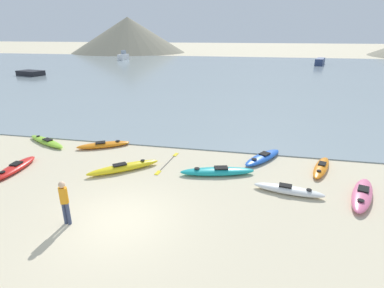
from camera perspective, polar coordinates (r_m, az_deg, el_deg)
The scene contains 17 objects.
ground_plane at distance 11.08m, azimuth -13.64°, elevation -14.02°, with size 400.00×400.00×0.00m, color beige.
bay_water at distance 50.89m, azimuth 7.07°, elevation 13.34°, with size 160.00×70.00×0.06m, color gray.
far_hill_left at distance 106.82m, azimuth -12.02°, elevation 19.66°, with size 36.98×36.98×11.07m, color gray.
kayak_on_sand_0 at distance 15.59m, azimuth 23.40°, elevation -4.11°, with size 1.44×2.80×0.31m.
kayak_on_sand_1 at distance 14.59m, azimuth -12.89°, elevation -4.37°, with size 3.04×2.64×0.39m.
kayak_on_sand_2 at distance 19.67m, azimuth -25.98°, elevation 0.44°, with size 3.37×2.06×0.31m.
kayak_on_sand_3 at distance 16.54m, azimuth -30.68°, elevation -3.93°, with size 0.87×2.83×0.34m.
kayak_on_sand_4 at distance 15.82m, azimuth 13.33°, elevation -2.50°, with size 2.21×2.86×0.35m.
kayak_on_sand_5 at distance 13.75m, azimuth 29.68°, elevation -8.35°, with size 1.78×3.17×0.37m.
kayak_on_sand_6 at distance 13.91m, azimuth 4.85°, elevation -5.21°, with size 3.49×1.55×0.37m.
kayak_on_sand_7 at distance 12.95m, azimuth 17.91°, elevation -8.31°, with size 2.86×1.04×0.35m.
kayak_on_sand_8 at distance 17.85m, azimuth -16.51°, elevation -0.15°, with size 2.90×2.04×0.34m.
person_near_foreground at distance 11.01m, azimuth -23.15°, elevation -9.80°, with size 0.33×0.25×1.62m.
moored_boat_0 at distance 52.93m, azimuth -28.38°, elevation 11.81°, with size 4.22×2.99×0.72m.
moored_boat_1 at distance 76.55m, azimuth -12.95°, elevation 15.93°, with size 1.50×3.58×2.21m.
moored_boat_2 at distance 68.34m, azimuth 23.19°, elevation 14.24°, with size 2.90×5.85×1.26m.
loose_paddle at distance 15.12m, azimuth -4.71°, elevation -3.63°, with size 0.48×2.78×0.03m.
Camera 1 is at (4.29, -8.15, 6.16)m, focal length 28.00 mm.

